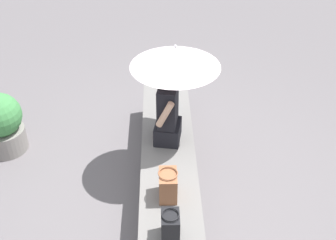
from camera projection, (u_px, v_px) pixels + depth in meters
ground_plane at (168, 182)px, 4.94m from camera, size 14.00×14.00×0.00m
stone_bench at (168, 167)px, 4.80m from camera, size 2.93×0.60×0.46m
person_seated at (168, 111)px, 4.62m from camera, size 0.50×0.33×0.90m
parasol at (175, 57)px, 4.31m from camera, size 0.95×0.95×1.15m
handbag_black at (170, 226)px, 3.64m from camera, size 0.21×0.16×0.29m
tote_bag_canvas at (168, 185)px, 4.03m from camera, size 0.25×0.19×0.31m
magazine at (169, 105)px, 5.40m from camera, size 0.28×0.20×0.01m
planter_near at (1, 123)px, 5.20m from camera, size 0.55×0.55×0.80m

